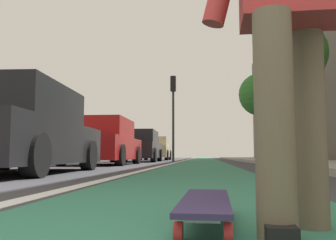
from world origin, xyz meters
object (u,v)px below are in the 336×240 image
parked_car_far (138,147)px  street_tree_far (260,95)px  parked_car_mid (103,143)px  street_tree_mid (294,55)px  skateboard (206,203)px  parked_car_end (156,149)px  parked_car_near (15,132)px  traffic_light (173,102)px

parked_car_far → street_tree_far: 7.21m
parked_car_mid → street_tree_mid: (0.70, -6.27, 2.92)m
skateboard → street_tree_mid: street_tree_mid is taller
parked_car_mid → skateboard: bearing=-161.7°
parked_car_far → street_tree_far: street_tree_far is taller
parked_car_mid → street_tree_far: bearing=-37.5°
skateboard → parked_car_end: 22.58m
parked_car_end → street_tree_mid: street_tree_mid is taller
parked_car_far → parked_car_end: bearing=0.5°
parked_car_near → parked_car_end: bearing=0.2°
traffic_light → skateboard: bearing=-174.6°
traffic_light → street_tree_mid: street_tree_mid is taller
skateboard → street_tree_far: size_ratio=0.18×
parked_car_near → parked_car_mid: size_ratio=1.01×
parked_car_mid → parked_car_far: size_ratio=0.94×
parked_car_near → street_tree_mid: 9.34m
parked_car_far → traffic_light: bearing=-44.1°
skateboard → parked_car_near: bearing=36.7°
skateboard → parked_car_near: parked_car_near is taller
parked_car_end → traffic_light: traffic_light is taller
parked_car_far → street_tree_mid: street_tree_mid is taller
skateboard → traffic_light: size_ratio=0.19×
parked_car_mid → street_tree_far: size_ratio=0.91×
street_tree_far → parked_car_mid: bearing=142.5°
traffic_light → street_tree_far: street_tree_far is taller
traffic_light → parked_car_far: bearing=135.9°
skateboard → parked_car_far: bearing=11.5°
parked_car_far → parked_car_near: bearing=179.9°
parked_car_near → parked_car_far: (11.37, -0.01, 0.02)m
parked_car_far → street_tree_far: size_ratio=0.97×
skateboard → parked_car_near: 5.36m
street_tree_mid → parked_car_far: bearing=50.9°
parked_car_near → traffic_light: 13.27m
parked_car_far → parked_car_mid: bearing=178.9°
parked_car_near → parked_car_mid: parked_car_mid is taller
traffic_light → street_tree_mid: bearing=-145.1°
parked_car_near → street_tree_far: 15.43m
parked_car_near → parked_car_end: parked_car_end is taller
parked_car_end → traffic_light: bearing=-162.5°
street_tree_mid → street_tree_far: bearing=0.0°
street_tree_mid → parked_car_near: bearing=135.9°
traffic_light → parked_car_mid: bearing=167.2°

